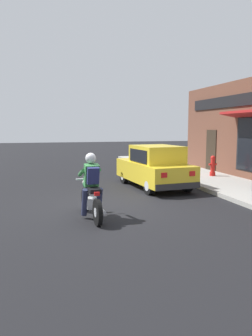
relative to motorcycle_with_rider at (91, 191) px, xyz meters
The scene contains 6 objects.
ground_plane 1.49m from the motorcycle_with_rider, 53.92° to the left, with size 80.00×80.00×0.00m, color black.
sidewalk_curb 6.99m from the motorcycle_with_rider, 35.84° to the left, with size 2.60×22.00×0.14m, color #9E9B93.
motorcycle_with_rider is the anchor object (origin of this frame).
car_hatchback 4.52m from the motorcycle_with_rider, 50.03° to the left, with size 1.98×3.91×1.57m.
fire_hydrant 7.67m from the motorcycle_with_rider, 38.03° to the left, with size 0.36×0.24×0.88m.
traffic_cone 9.74m from the motorcycle_with_rider, 57.71° to the left, with size 0.36×0.36×0.60m.
Camera 1 is at (-2.00, -8.93, 2.24)m, focal length 35.00 mm.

